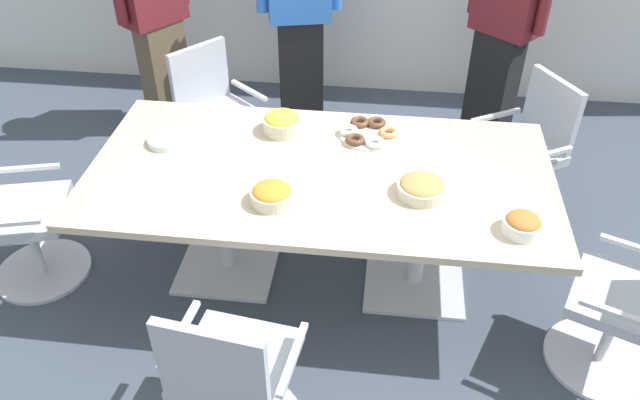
# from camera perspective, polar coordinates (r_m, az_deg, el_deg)

# --- Properties ---
(ground_plane) EXTENTS (10.00, 10.00, 0.01)m
(ground_plane) POSITION_cam_1_polar(r_m,az_deg,el_deg) (3.71, 0.00, -6.76)
(ground_plane) COLOR #3D4754
(conference_table) EXTENTS (2.40, 1.20, 0.75)m
(conference_table) POSITION_cam_1_polar(r_m,az_deg,el_deg) (3.30, 0.00, 1.03)
(conference_table) COLOR #CCB793
(conference_table) RESTS_ON ground
(office_chair_0) EXTENTS (0.76, 0.76, 0.91)m
(office_chair_0) POSITION_cam_1_polar(r_m,az_deg,el_deg) (4.35, -9.33, 7.04)
(office_chair_0) COLOR silver
(office_chair_0) RESTS_ON ground
(office_chair_1) EXTENTS (0.66, 0.66, 0.91)m
(office_chair_1) POSITION_cam_1_polar(r_m,az_deg,el_deg) (3.83, -26.15, -1.67)
(office_chair_1) COLOR silver
(office_chair_1) RESTS_ON ground
(office_chair_2) EXTENTS (0.61, 0.61, 0.91)m
(office_chair_2) POSITION_cam_1_polar(r_m,az_deg,el_deg) (2.74, -7.88, -16.23)
(office_chair_2) COLOR silver
(office_chair_2) RESTS_ON ground
(office_chair_3) EXTENTS (0.71, 0.71, 0.91)m
(office_chair_3) POSITION_cam_1_polar(r_m,az_deg,el_deg) (3.31, 26.70, -9.03)
(office_chair_3) COLOR silver
(office_chair_3) RESTS_ON ground
(office_chair_4) EXTENTS (0.74, 0.74, 0.91)m
(office_chair_4) POSITION_cam_1_polar(r_m,az_deg,el_deg) (4.15, 17.93, 3.85)
(office_chair_4) COLOR silver
(office_chair_4) RESTS_ON ground
(person_standing_0) EXTENTS (0.43, 0.55, 1.79)m
(person_standing_0) POSITION_cam_1_polar(r_m,az_deg,el_deg) (4.80, -14.87, 16.39)
(person_standing_0) COLOR brown
(person_standing_0) RESTS_ON ground
(person_standing_1) EXTENTS (0.61, 0.32, 1.83)m
(person_standing_1) POSITION_cam_1_polar(r_m,az_deg,el_deg) (4.66, -1.88, 17.21)
(person_standing_1) COLOR black
(person_standing_1) RESTS_ON ground
(person_standing_2) EXTENTS (0.52, 0.46, 1.83)m
(person_standing_2) POSITION_cam_1_polar(r_m,az_deg,el_deg) (4.61, 16.54, 15.52)
(person_standing_2) COLOR black
(person_standing_2) RESTS_ON ground
(snack_bowl_cookies) EXTENTS (0.25, 0.25, 0.09)m
(snack_bowl_cookies) POSITION_cam_1_polar(r_m,az_deg,el_deg) (3.08, 9.30, 1.19)
(snack_bowl_cookies) COLOR beige
(snack_bowl_cookies) RESTS_ON conference_table
(snack_bowl_chips_orange) EXTENTS (0.21, 0.21, 0.09)m
(snack_bowl_chips_orange) POSITION_cam_1_polar(r_m,az_deg,el_deg) (2.99, -4.40, 0.54)
(snack_bowl_chips_orange) COLOR beige
(snack_bowl_chips_orange) RESTS_ON conference_table
(snack_bowl_pretzels) EXTENTS (0.18, 0.18, 0.10)m
(snack_bowl_pretzels) POSITION_cam_1_polar(r_m,az_deg,el_deg) (2.96, 18.05, -2.10)
(snack_bowl_pretzels) COLOR white
(snack_bowl_pretzels) RESTS_ON conference_table
(snack_bowl_chips_yellow) EXTENTS (0.22, 0.22, 0.12)m
(snack_bowl_chips_yellow) POSITION_cam_1_polar(r_m,az_deg,el_deg) (3.52, -3.48, 7.13)
(snack_bowl_chips_yellow) COLOR beige
(snack_bowl_chips_yellow) RESTS_ON conference_table
(donut_platter) EXTENTS (0.33, 0.32, 0.04)m
(donut_platter) POSITION_cam_1_polar(r_m,az_deg,el_deg) (3.50, 4.37, 6.16)
(donut_platter) COLOR white
(donut_platter) RESTS_ON conference_table
(plate_stack) EXTENTS (0.21, 0.21, 0.04)m
(plate_stack) POSITION_cam_1_polar(r_m,az_deg,el_deg) (3.53, -13.81, 5.33)
(plate_stack) COLOR white
(plate_stack) RESTS_ON conference_table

